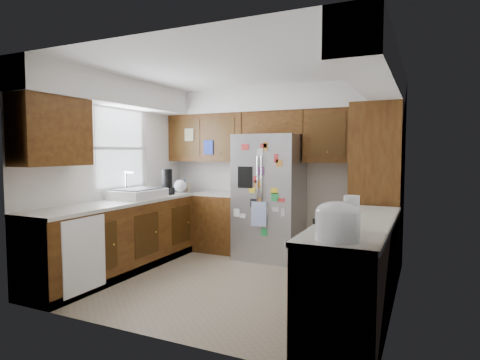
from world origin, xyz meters
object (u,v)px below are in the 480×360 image
rice_cooker (338,220)px  paper_towel (351,213)px  pantry (377,189)px  fridge (269,197)px

rice_cooker → paper_towel: (0.03, 0.41, -0.01)m
rice_cooker → paper_towel: bearing=86.2°
rice_cooker → paper_towel: same height
pantry → rice_cooker: pantry is taller
paper_towel → fridge: bearing=125.1°
pantry → fridge: 1.51m
fridge → rice_cooker: (1.50, -2.58, 0.17)m
fridge → paper_towel: (1.53, -2.17, 0.16)m
fridge → pantry: bearing=-2.1°
pantry → fridge: bearing=177.9°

